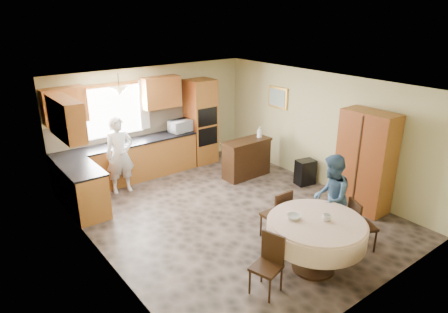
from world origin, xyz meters
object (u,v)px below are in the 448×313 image
(oven_tower, at_px, (201,122))
(chair_left, at_px, (269,261))
(person_dining, at_px, (331,198))
(chair_back, at_px, (279,213))
(chair_right, at_px, (359,223))
(dining_table, at_px, (316,231))
(cupboard, at_px, (365,161))
(sideboard, at_px, (246,160))
(person_sink, at_px, (120,155))

(oven_tower, height_order, chair_left, oven_tower)
(person_dining, bearing_deg, chair_back, -66.43)
(chair_back, height_order, chair_right, chair_back)
(chair_back, bearing_deg, dining_table, 81.95)
(cupboard, bearing_deg, oven_tower, 104.83)
(chair_right, relative_size, person_dining, 0.58)
(chair_right, bearing_deg, dining_table, 110.07)
(chair_left, bearing_deg, dining_table, 69.63)
(sideboard, bearing_deg, chair_right, -99.53)
(chair_right, height_order, person_dining, person_dining)
(person_sink, bearing_deg, chair_left, -79.93)
(chair_left, height_order, person_sink, person_sink)
(sideboard, xyz_separation_m, chair_back, (-1.35, -2.42, 0.09))
(oven_tower, distance_m, sideboard, 1.62)
(person_sink, height_order, person_dining, person_sink)
(oven_tower, xyz_separation_m, sideboard, (0.28, -1.46, -0.64))
(sideboard, bearing_deg, oven_tower, 100.11)
(cupboard, xyz_separation_m, dining_table, (-2.29, -0.77, -0.33))
(sideboard, relative_size, dining_table, 0.80)
(cupboard, xyz_separation_m, chair_back, (-2.14, 0.16, -0.48))
(oven_tower, bearing_deg, chair_right, -92.85)
(dining_table, relative_size, chair_back, 1.59)
(cupboard, distance_m, dining_table, 2.44)
(sideboard, bearing_deg, dining_table, -115.01)
(oven_tower, bearing_deg, person_dining, -94.58)
(cupboard, distance_m, chair_back, 2.19)
(chair_right, distance_m, person_dining, 0.59)
(chair_left, distance_m, person_dining, 1.82)
(chair_back, height_order, person_sink, person_sink)
(dining_table, relative_size, chair_right, 1.66)
(chair_right, xyz_separation_m, person_dining, (-0.11, 0.51, 0.27))
(chair_back, bearing_deg, sideboard, -117.58)
(chair_left, bearing_deg, cupboard, 86.49)
(cupboard, bearing_deg, chair_right, -147.39)
(dining_table, bearing_deg, oven_tower, 75.73)
(oven_tower, relative_size, person_dining, 1.40)
(sideboard, distance_m, dining_table, 3.68)
(chair_right, bearing_deg, person_dining, 36.00)
(dining_table, distance_m, chair_back, 0.95)
(dining_table, height_order, chair_left, chair_left)
(cupboard, bearing_deg, sideboard, 106.99)
(chair_right, distance_m, person_sink, 4.93)
(cupboard, height_order, chair_right, cupboard)
(sideboard, xyz_separation_m, person_dining, (-0.63, -2.91, 0.34))
(chair_left, bearing_deg, person_sink, 167.73)
(dining_table, height_order, person_dining, person_dining)
(chair_right, height_order, person_sink, person_sink)
(cupboard, height_order, dining_table, cupboard)
(chair_right, bearing_deg, cupboard, -33.10)
(chair_back, xyz_separation_m, person_sink, (-1.31, 3.43, 0.32))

